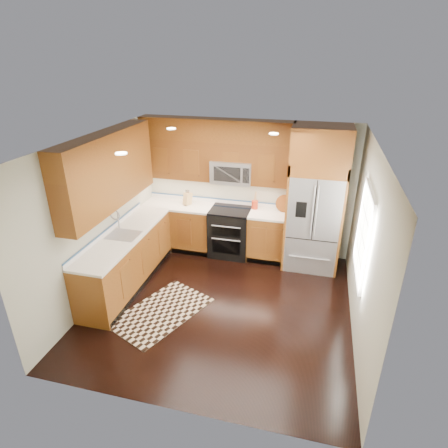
% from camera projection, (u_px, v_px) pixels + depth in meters
% --- Properties ---
extents(ground, '(4.00, 4.00, 0.00)m').
position_uv_depth(ground, '(221.00, 305.00, 5.99)').
color(ground, black).
rests_on(ground, ground).
extents(wall_back, '(4.00, 0.02, 2.60)m').
position_uv_depth(wall_back, '(247.00, 188.00, 7.20)').
color(wall_back, '#B4B8A5').
rests_on(wall_back, ground).
extents(wall_left, '(0.02, 4.00, 2.60)m').
position_uv_depth(wall_left, '(98.00, 218.00, 5.89)').
color(wall_left, '#B4B8A5').
rests_on(wall_left, ground).
extents(wall_right, '(0.02, 4.00, 2.60)m').
position_uv_depth(wall_right, '(365.00, 248.00, 4.99)').
color(wall_right, '#B4B8A5').
rests_on(wall_right, ground).
extents(window, '(0.04, 1.10, 1.30)m').
position_uv_depth(window, '(363.00, 235.00, 5.13)').
color(window, white).
rests_on(window, ground).
extents(base_cabinets, '(2.85, 3.00, 0.90)m').
position_uv_depth(base_cabinets, '(168.00, 245.00, 6.86)').
color(base_cabinets, '#90521B').
rests_on(base_cabinets, ground).
extents(countertop, '(2.86, 3.01, 0.04)m').
position_uv_depth(countertop, '(177.00, 220.00, 6.73)').
color(countertop, white).
rests_on(countertop, base_cabinets).
extents(upper_cabinets, '(2.85, 3.00, 1.15)m').
position_uv_depth(upper_cabinets, '(171.00, 159.00, 6.35)').
color(upper_cabinets, brown).
rests_on(upper_cabinets, ground).
extents(range, '(0.76, 0.67, 0.95)m').
position_uv_depth(range, '(230.00, 232.00, 7.31)').
color(range, black).
rests_on(range, ground).
extents(microwave, '(0.76, 0.40, 0.42)m').
position_uv_depth(microwave, '(232.00, 172.00, 6.92)').
color(microwave, '#B2B2B7').
rests_on(microwave, ground).
extents(refrigerator, '(0.98, 0.75, 2.60)m').
position_uv_depth(refrigerator, '(315.00, 200.00, 6.58)').
color(refrigerator, '#B2B2B7').
rests_on(refrigerator, ground).
extents(sink_faucet, '(0.54, 0.44, 0.37)m').
position_uv_depth(sink_faucet, '(122.00, 231.00, 6.16)').
color(sink_faucet, '#B2B2B7').
rests_on(sink_faucet, countertop).
extents(rug, '(1.42, 1.73, 0.01)m').
position_uv_depth(rug, '(162.00, 312.00, 5.81)').
color(rug, black).
rests_on(rug, ground).
extents(knife_block, '(0.16, 0.18, 0.30)m').
position_uv_depth(knife_block, '(188.00, 199.00, 7.32)').
color(knife_block, tan).
rests_on(knife_block, countertop).
extents(utensil_crock, '(0.15, 0.15, 0.34)m').
position_uv_depth(utensil_crock, '(255.00, 203.00, 7.12)').
color(utensil_crock, '#B02F15').
rests_on(utensil_crock, countertop).
extents(cutting_board, '(0.35, 0.35, 0.02)m').
position_uv_depth(cutting_board, '(284.00, 211.00, 7.04)').
color(cutting_board, brown).
rests_on(cutting_board, countertop).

